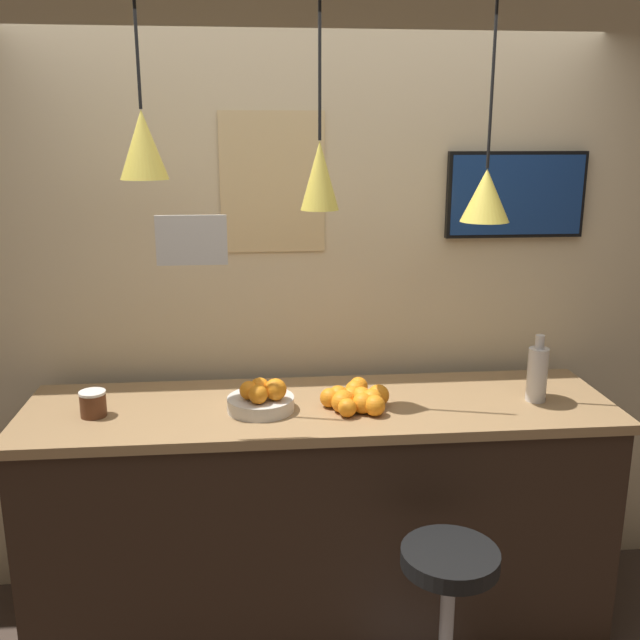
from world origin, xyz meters
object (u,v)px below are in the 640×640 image
(fruit_bowl, at_px, (261,399))
(juice_bottle, at_px, (537,373))
(spread_jar, at_px, (93,404))
(bar_stool, at_px, (447,616))
(mounted_tv, at_px, (516,195))

(fruit_bowl, height_order, juice_bottle, juice_bottle)
(juice_bottle, height_order, spread_jar, juice_bottle)
(fruit_bowl, bearing_deg, spread_jar, 179.10)
(bar_stool, xyz_separation_m, fruit_bowl, (-0.62, 0.54, 0.62))
(spread_jar, distance_m, mounted_tv, 1.98)
(bar_stool, distance_m, juice_bottle, 1.01)
(spread_jar, height_order, mounted_tv, mounted_tv)
(bar_stool, distance_m, spread_jar, 1.52)
(spread_jar, relative_size, mounted_tv, 0.16)
(juice_bottle, bearing_deg, fruit_bowl, -179.48)
(juice_bottle, xyz_separation_m, spread_jar, (-1.76, 0.00, -0.07))
(fruit_bowl, xyz_separation_m, mounted_tv, (1.14, 0.44, 0.75))
(fruit_bowl, xyz_separation_m, juice_bottle, (1.12, 0.01, 0.07))
(mounted_tv, bearing_deg, spread_jar, -166.33)
(bar_stool, relative_size, fruit_bowl, 2.71)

